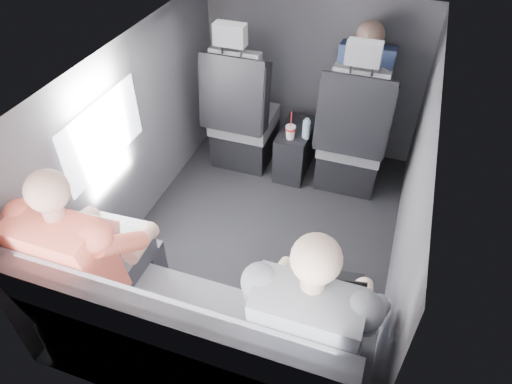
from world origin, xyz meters
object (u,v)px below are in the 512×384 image
(front_seat_left, at_px, (242,121))
(rear_bench, at_px, (193,343))
(center_console, at_px, (295,149))
(passenger_rear_left, at_px, (92,257))
(soda_cup, at_px, (290,132))
(laptop_white, at_px, (107,232))
(passenger_front_right, at_px, (362,85))
(passenger_rear_right, at_px, (311,321))
(water_bottle, at_px, (306,129))
(laptop_black, at_px, (325,294))
(front_seat_right, at_px, (352,142))

(front_seat_left, xyz_separation_m, rear_bench, (0.45, -1.90, -0.09))
(center_console, height_order, passenger_rear_left, passenger_rear_left)
(soda_cup, bearing_deg, laptop_white, -111.75)
(soda_cup, height_order, passenger_front_right, passenger_front_right)
(soda_cup, xyz_separation_m, passenger_rear_right, (0.57, -1.70, 0.19))
(water_bottle, bearing_deg, front_seat_left, 173.92)
(laptop_white, relative_size, laptop_black, 0.80)
(water_bottle, distance_m, laptop_white, 1.72)
(passenger_rear_right, relative_size, passenger_front_right, 1.57)
(laptop_black, bearing_deg, soda_cup, 111.21)
(laptop_white, xyz_separation_m, passenger_rear_right, (1.18, -0.19, 0.02))
(front_seat_left, distance_m, laptop_black, 1.95)
(soda_cup, distance_m, passenger_rear_left, 1.80)
(passenger_rear_left, relative_size, passenger_rear_right, 0.99)
(soda_cup, distance_m, passenger_front_right, 0.64)
(water_bottle, distance_m, passenger_rear_right, 1.82)
(front_seat_right, relative_size, passenger_rear_left, 1.00)
(front_seat_right, distance_m, water_bottle, 0.36)
(front_seat_right, height_order, passenger_rear_right, passenger_rear_right)
(rear_bench, height_order, passenger_front_right, passenger_front_right)
(passenger_rear_right, bearing_deg, soda_cup, 108.58)
(front_seat_left, xyz_separation_m, passenger_rear_left, (-0.13, -1.81, 0.24))
(soda_cup, bearing_deg, laptop_black, -68.79)
(laptop_black, bearing_deg, passenger_rear_right, -97.12)
(passenger_rear_left, height_order, passenger_front_right, passenger_rear_left)
(laptop_white, height_order, laptop_black, laptop_black)
(front_seat_left, bearing_deg, passenger_rear_left, -93.98)
(passenger_rear_right, xyz_separation_m, passenger_front_right, (-0.13, 2.07, 0.10))
(rear_bench, relative_size, laptop_black, 3.98)
(laptop_black, distance_m, passenger_rear_right, 0.17)
(center_console, bearing_deg, passenger_rear_right, -73.11)
(laptop_white, xyz_separation_m, passenger_rear_left, (0.04, -0.19, 0.01))
(water_bottle, bearing_deg, rear_bench, -93.11)
(front_seat_left, relative_size, laptop_black, 3.15)
(center_console, relative_size, rear_bench, 0.30)
(laptop_white, bearing_deg, laptop_black, -0.81)
(center_console, distance_m, laptop_black, 1.83)
(rear_bench, relative_size, soda_cup, 6.68)
(front_seat_right, bearing_deg, laptop_black, -85.36)
(soda_cup, bearing_deg, passenger_front_right, 39.21)
(front_seat_right, xyz_separation_m, passenger_rear_right, (0.11, -1.81, 0.25))
(passenger_rear_left, bearing_deg, laptop_white, 101.65)
(front_seat_right, xyz_separation_m, soda_cup, (-0.46, -0.11, 0.06))
(soda_cup, distance_m, laptop_white, 1.64)
(center_console, relative_size, passenger_rear_right, 0.38)
(passenger_rear_left, bearing_deg, passenger_rear_right, -0.01)
(rear_bench, xyz_separation_m, water_bottle, (0.10, 1.84, 0.17))
(front_seat_left, height_order, water_bottle, front_seat_left)
(passenger_rear_left, distance_m, passenger_rear_right, 1.14)
(soda_cup, height_order, laptop_black, laptop_black)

